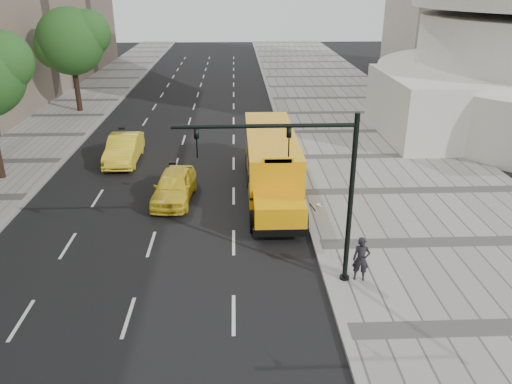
{
  "coord_description": "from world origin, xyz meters",
  "views": [
    {
      "loc": [
        2.68,
        -23.77,
        10.33
      ],
      "look_at": [
        3.5,
        -4.0,
        1.9
      ],
      "focal_mm": 35.0,
      "sensor_mm": 36.0,
      "label": 1
    }
  ],
  "objects_px": {
    "pedestrian": "(361,259)",
    "traffic_signal": "(311,180)",
    "school_bus": "(271,158)",
    "tree_c": "(72,41)",
    "taxi_far": "(124,149)",
    "taxi_near": "(174,186)"
  },
  "relations": [
    {
      "from": "school_bus",
      "to": "taxi_far",
      "type": "bearing_deg",
      "value": 151.56
    },
    {
      "from": "taxi_far",
      "to": "school_bus",
      "type": "bearing_deg",
      "value": -29.39
    },
    {
      "from": "school_bus",
      "to": "pedestrian",
      "type": "xyz_separation_m",
      "value": [
        2.65,
        -9.15,
        -0.77
      ]
    },
    {
      "from": "taxi_far",
      "to": "pedestrian",
      "type": "relative_size",
      "value": 2.94
    },
    {
      "from": "taxi_near",
      "to": "traffic_signal",
      "type": "xyz_separation_m",
      "value": [
        5.67,
        -7.77,
        3.32
      ]
    },
    {
      "from": "tree_c",
      "to": "traffic_signal",
      "type": "distance_m",
      "value": 30.87
    },
    {
      "from": "pedestrian",
      "to": "traffic_signal",
      "type": "distance_m",
      "value": 3.66
    },
    {
      "from": "school_bus",
      "to": "traffic_signal",
      "type": "height_order",
      "value": "traffic_signal"
    },
    {
      "from": "taxi_far",
      "to": "pedestrian",
      "type": "height_order",
      "value": "pedestrian"
    },
    {
      "from": "taxi_near",
      "to": "taxi_far",
      "type": "xyz_separation_m",
      "value": [
        -3.71,
        6.03,
        0.05
      ]
    },
    {
      "from": "tree_c",
      "to": "traffic_signal",
      "type": "height_order",
      "value": "tree_c"
    },
    {
      "from": "pedestrian",
      "to": "school_bus",
      "type": "bearing_deg",
      "value": 118.11
    },
    {
      "from": "tree_c",
      "to": "taxi_near",
      "type": "distance_m",
      "value": 21.86
    },
    {
      "from": "traffic_signal",
      "to": "taxi_near",
      "type": "bearing_deg",
      "value": 126.13
    },
    {
      "from": "tree_c",
      "to": "pedestrian",
      "type": "relative_size",
      "value": 4.99
    },
    {
      "from": "school_bus",
      "to": "traffic_signal",
      "type": "relative_size",
      "value": 1.81
    },
    {
      "from": "tree_c",
      "to": "taxi_near",
      "type": "bearing_deg",
      "value": -62.2
    },
    {
      "from": "taxi_far",
      "to": "tree_c",
      "type": "bearing_deg",
      "value": 114.96
    },
    {
      "from": "pedestrian",
      "to": "traffic_signal",
      "type": "relative_size",
      "value": 0.26
    },
    {
      "from": "traffic_signal",
      "to": "school_bus",
      "type": "bearing_deg",
      "value": 94.35
    },
    {
      "from": "taxi_near",
      "to": "pedestrian",
      "type": "distance_m",
      "value": 10.93
    },
    {
      "from": "taxi_near",
      "to": "taxi_far",
      "type": "relative_size",
      "value": 0.91
    }
  ]
}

